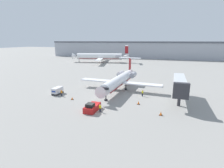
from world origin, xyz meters
The scene contains 13 objects.
ground_plane centered at (0.00, 0.00, 0.00)m, with size 600.00×600.00×0.00m, color gray.
terminal_building centered at (0.00, 120.00, 6.91)m, with size 180.00×16.80×13.76m.
airplane_main centered at (0.65, 17.87, 3.05)m, with size 25.24×26.59×8.70m.
pushback_tug centered at (-0.45, 0.38, 0.74)m, with size 2.23×4.63×1.95m.
luggage_cart centered at (-14.71, 8.29, 0.95)m, with size 1.67×3.48×1.89m.
worker_near_tug centered at (1.45, 0.26, 0.90)m, with size 0.40×0.24×1.71m.
worker_by_wing centered at (8.27, 13.73, 0.92)m, with size 0.40×0.25×1.75m.
worker_on_apron centered at (-12.53, 7.02, 0.92)m, with size 0.40×0.25×1.76m.
traffic_cone_left centered at (-8.33, 5.37, 0.31)m, with size 0.68×0.68×0.65m.
traffic_cone_right centered at (8.33, 7.31, 0.38)m, with size 0.65×0.65×0.80m.
traffic_cone_mid centered at (13.67, 2.50, 0.39)m, with size 0.68×0.68×0.81m.
airplane_parked_far_left centered at (-30.24, 79.31, 4.01)m, with size 38.32×35.40×11.23m.
jet_bridge centered at (17.27, 12.22, 4.46)m, with size 3.20×14.31×6.19m.
Camera 1 is at (14.54, -31.50, 14.69)m, focal length 28.00 mm.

